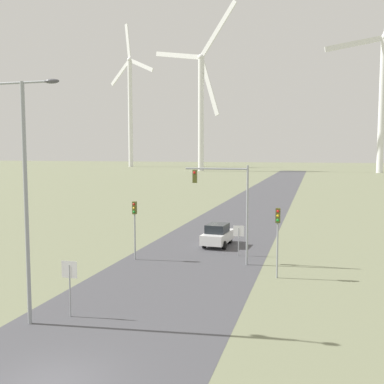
{
  "coord_description": "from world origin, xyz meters",
  "views": [
    {
      "loc": [
        8.29,
        -12.5,
        7.78
      ],
      "look_at": [
        0.0,
        17.65,
        4.92
      ],
      "focal_mm": 42.0,
      "sensor_mm": 36.0,
      "label": 1
    }
  ],
  "objects_px": {
    "stop_sign_near": "(70,278)",
    "traffic_light_post_near_right": "(278,227)",
    "wind_turbine_left": "(201,99)",
    "streetlamp": "(25,175)",
    "stop_sign_far": "(239,235)",
    "traffic_light_post_near_left": "(135,217)",
    "wind_turbine_far_left": "(130,103)",
    "traffic_light_mast_overhead": "(227,195)",
    "wind_turbine_center": "(382,89)",
    "car_approaching": "(218,235)"
  },
  "relations": [
    {
      "from": "traffic_light_post_near_right",
      "to": "traffic_light_post_near_left",
      "type": "bearing_deg",
      "value": 168.79
    },
    {
      "from": "traffic_light_post_near_left",
      "to": "wind_turbine_far_left",
      "type": "distance_m",
      "value": 196.67
    },
    {
      "from": "streetlamp",
      "to": "traffic_light_mast_overhead",
      "type": "bearing_deg",
      "value": 63.67
    },
    {
      "from": "stop_sign_near",
      "to": "car_approaching",
      "type": "xyz_separation_m",
      "value": [
        3.33,
        17.43,
        -0.96
      ]
    },
    {
      "from": "wind_turbine_center",
      "to": "stop_sign_near",
      "type": "bearing_deg",
      "value": -102.14
    },
    {
      "from": "stop_sign_far",
      "to": "traffic_light_post_near_left",
      "type": "distance_m",
      "value": 7.79
    },
    {
      "from": "streetlamp",
      "to": "stop_sign_near",
      "type": "bearing_deg",
      "value": 43.58
    },
    {
      "from": "stop_sign_near",
      "to": "traffic_light_post_near_left",
      "type": "xyz_separation_m",
      "value": [
        -1.37,
        11.17,
        1.2
      ]
    },
    {
      "from": "wind_turbine_far_left",
      "to": "wind_turbine_center",
      "type": "xyz_separation_m",
      "value": [
        110.99,
        -36.66,
        -2.06
      ]
    },
    {
      "from": "stop_sign_near",
      "to": "traffic_light_post_near_left",
      "type": "bearing_deg",
      "value": 97.02
    },
    {
      "from": "stop_sign_near",
      "to": "wind_turbine_center",
      "type": "xyz_separation_m",
      "value": [
        33.01,
        153.43,
        27.41
      ]
    },
    {
      "from": "streetlamp",
      "to": "stop_sign_far",
      "type": "distance_m",
      "value": 17.79
    },
    {
      "from": "stop_sign_near",
      "to": "wind_turbine_left",
      "type": "xyz_separation_m",
      "value": [
        -32.18,
        151.75,
        25.81
      ]
    },
    {
      "from": "streetlamp",
      "to": "traffic_light_mast_overhead",
      "type": "distance_m",
      "value": 14.73
    },
    {
      "from": "traffic_light_post_near_right",
      "to": "wind_turbine_left",
      "type": "bearing_deg",
      "value": 106.05
    },
    {
      "from": "stop_sign_near",
      "to": "wind_turbine_far_left",
      "type": "relative_size",
      "value": 0.04
    },
    {
      "from": "traffic_light_post_near_right",
      "to": "stop_sign_near",
      "type": "bearing_deg",
      "value": -134.06
    },
    {
      "from": "wind_turbine_far_left",
      "to": "streetlamp",
      "type": "bearing_deg",
      "value": -68.16
    },
    {
      "from": "traffic_light_post_near_left",
      "to": "streetlamp",
      "type": "bearing_deg",
      "value": -89.72
    },
    {
      "from": "streetlamp",
      "to": "wind_turbine_left",
      "type": "xyz_separation_m",
      "value": [
        -30.86,
        153.0,
        20.94
      ]
    },
    {
      "from": "traffic_light_post_near_left",
      "to": "traffic_light_post_near_right",
      "type": "relative_size",
      "value": 0.97
    },
    {
      "from": "traffic_light_mast_overhead",
      "to": "car_approaching",
      "type": "bearing_deg",
      "value": 108.1
    },
    {
      "from": "wind_turbine_far_left",
      "to": "wind_turbine_left",
      "type": "bearing_deg",
      "value": -39.93
    },
    {
      "from": "stop_sign_far",
      "to": "wind_turbine_center",
      "type": "relative_size",
      "value": 0.03
    },
    {
      "from": "traffic_light_post_near_left",
      "to": "traffic_light_post_near_right",
      "type": "height_order",
      "value": "traffic_light_post_near_right"
    },
    {
      "from": "stop_sign_far",
      "to": "wind_turbine_left",
      "type": "relative_size",
      "value": 0.04
    },
    {
      "from": "stop_sign_far",
      "to": "traffic_light_mast_overhead",
      "type": "relative_size",
      "value": 0.33
    },
    {
      "from": "wind_turbine_far_left",
      "to": "traffic_light_post_near_left",
      "type": "bearing_deg",
      "value": -66.82
    },
    {
      "from": "wind_turbine_far_left",
      "to": "traffic_light_post_near_right",
      "type": "bearing_deg",
      "value": -64.37
    },
    {
      "from": "streetlamp",
      "to": "stop_sign_far",
      "type": "relative_size",
      "value": 4.74
    },
    {
      "from": "streetlamp",
      "to": "traffic_light_post_near_left",
      "type": "bearing_deg",
      "value": 90.28
    },
    {
      "from": "stop_sign_far",
      "to": "traffic_light_post_near_right",
      "type": "distance_m",
      "value": 6.31
    },
    {
      "from": "stop_sign_near",
      "to": "traffic_light_post_near_left",
      "type": "height_order",
      "value": "traffic_light_post_near_left"
    },
    {
      "from": "stop_sign_near",
      "to": "wind_turbine_center",
      "type": "distance_m",
      "value": 159.31
    },
    {
      "from": "stop_sign_near",
      "to": "wind_turbine_left",
      "type": "distance_m",
      "value": 157.26
    },
    {
      "from": "traffic_light_mast_overhead",
      "to": "wind_turbine_center",
      "type": "height_order",
      "value": "wind_turbine_center"
    },
    {
      "from": "traffic_light_post_near_right",
      "to": "stop_sign_far",
      "type": "bearing_deg",
      "value": 122.15
    },
    {
      "from": "traffic_light_post_near_left",
      "to": "wind_turbine_far_left",
      "type": "xyz_separation_m",
      "value": [
        -76.61,
        178.92,
        28.27
      ]
    },
    {
      "from": "stop_sign_far",
      "to": "wind_turbine_far_left",
      "type": "xyz_separation_m",
      "value": [
        -83.57,
        175.77,
        29.75
      ]
    },
    {
      "from": "stop_sign_far",
      "to": "wind_turbine_center",
      "type": "distance_m",
      "value": 144.47
    },
    {
      "from": "stop_sign_near",
      "to": "traffic_light_post_near_right",
      "type": "distance_m",
      "value": 12.78
    },
    {
      "from": "wind_turbine_left",
      "to": "stop_sign_far",
      "type": "bearing_deg",
      "value": -74.63
    },
    {
      "from": "stop_sign_near",
      "to": "traffic_light_post_near_right",
      "type": "height_order",
      "value": "traffic_light_post_near_right"
    },
    {
      "from": "wind_turbine_far_left",
      "to": "wind_turbine_left",
      "type": "relative_size",
      "value": 1.13
    },
    {
      "from": "stop_sign_far",
      "to": "traffic_light_mast_overhead",
      "type": "height_order",
      "value": "traffic_light_mast_overhead"
    },
    {
      "from": "streetlamp",
      "to": "traffic_light_post_near_right",
      "type": "height_order",
      "value": "streetlamp"
    },
    {
      "from": "streetlamp",
      "to": "stop_sign_far",
      "type": "height_order",
      "value": "streetlamp"
    },
    {
      "from": "traffic_light_post_near_right",
      "to": "traffic_light_mast_overhead",
      "type": "xyz_separation_m",
      "value": [
        -3.68,
        2.7,
        1.64
      ]
    },
    {
      "from": "stop_sign_near",
      "to": "wind_turbine_far_left",
      "type": "distance_m",
      "value": 207.56
    },
    {
      "from": "stop_sign_far",
      "to": "traffic_light_post_near_left",
      "type": "relative_size",
      "value": 0.54
    }
  ]
}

